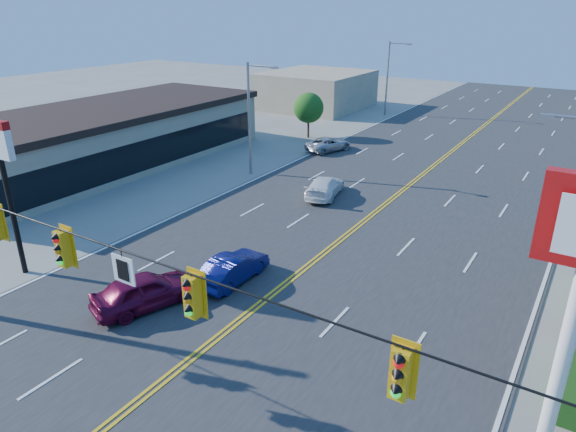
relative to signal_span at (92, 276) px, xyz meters
The scene contains 13 objects.
ground 4.89m from the signal_span, ahead, with size 160.00×160.00×0.00m, color gray.
road 20.58m from the signal_span, 89.66° to the left, with size 20.00×120.00×0.06m, color #2D2D30.
signal_span is the anchor object (origin of this frame).
strip_mall 28.46m from the signal_span, 140.56° to the left, with size 10.40×26.40×4.40m.
pizza_hut_sign 11.60m from the signal_span, 159.81° to the left, with size 1.90×0.30×6.85m.
streetlight_sw 24.46m from the signal_span, 115.88° to the left, with size 2.55×0.25×8.00m.
streetlight_nw 49.17m from the signal_span, 102.54° to the left, with size 2.55×0.25×8.00m.
tree_west 36.42m from the signal_span, 110.75° to the left, with size 2.80×2.80×4.20m.
bld_west_far 52.03m from the signal_span, 112.50° to the left, with size 11.00×12.00×4.20m, color tan.
car_magenta 7.44m from the signal_span, 127.54° to the left, with size 1.76×4.36×1.49m, color maroon.
car_blue 9.70m from the signal_span, 103.47° to the left, with size 1.36×3.89×1.28m, color #0F1258.
car_white 21.32m from the signal_span, 100.67° to the left, with size 1.78×4.38×1.27m, color white.
car_silver 32.22m from the signal_span, 106.28° to the left, with size 1.94×4.22×1.17m, color #BAB9BF.
Camera 1 is at (10.76, -7.45, 11.61)m, focal length 32.00 mm.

